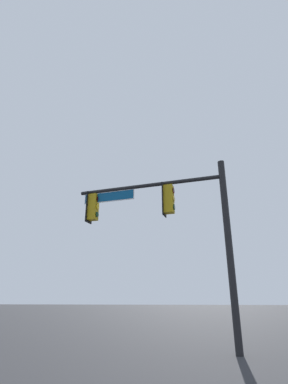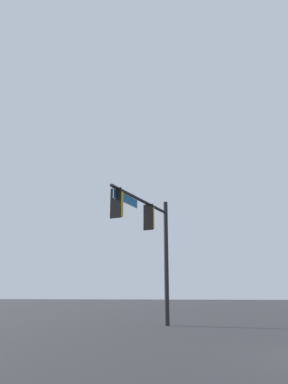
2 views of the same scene
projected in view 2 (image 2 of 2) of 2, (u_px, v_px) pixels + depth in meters
The scene contains 1 object.
signal_pole_near at pixel (150, 232), 18.48m from camera, with size 5.97×0.69×6.49m.
Camera 2 is at (10.36, -1.65, 1.41)m, focal length 35.00 mm.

